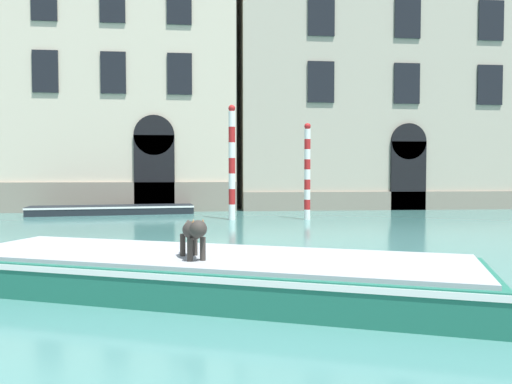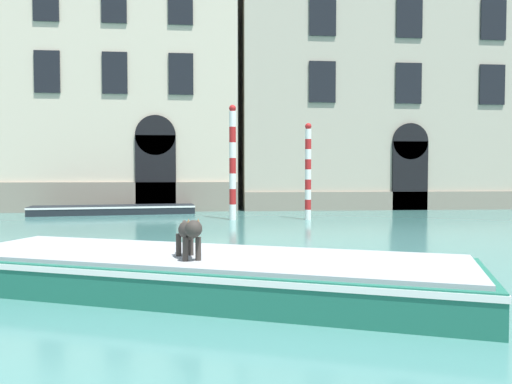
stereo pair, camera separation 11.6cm
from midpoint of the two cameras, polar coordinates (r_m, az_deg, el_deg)
name	(u,v)px [view 2 (the right image)]	position (r m, az deg, el deg)	size (l,w,h in m)	color
palazzo_left	(126,86)	(26.74, -14.47, 11.70)	(11.03, 6.13, 12.47)	beige
palazzo_right	(387,27)	(28.72, 14.85, 17.78)	(15.55, 6.13, 19.06)	#B2A893
boat_foreground	(202,272)	(7.65, -5.72, -9.07)	(8.32, 5.13, 0.58)	#1E6651
dog_on_deck	(189,232)	(7.15, -7.19, -4.51)	(0.41, 0.88, 0.60)	#332D28
boat_moored_near_palazzo	(114,209)	(22.34, -15.78, -1.93)	(6.99, 2.31, 0.38)	black
mooring_pole_0	(233,162)	(18.91, -2.51, 3.45)	(0.26, 0.26, 4.35)	white
mooring_pole_2	(308,171)	(19.07, 6.15, 2.40)	(0.24, 0.24, 3.67)	white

